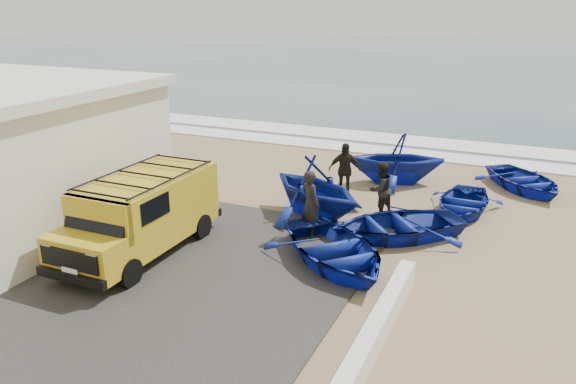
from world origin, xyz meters
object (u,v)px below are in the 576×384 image
(boat_near_right, at_px, (397,224))
(fisherman_middle, at_px, (381,189))
(van, at_px, (142,212))
(boat_far_left, at_px, (396,158))
(boat_near_left, at_px, (335,249))
(boat_mid_right, at_px, (463,203))
(fisherman_front, at_px, (310,204))
(parapet, at_px, (374,334))
(boat_far_right, at_px, (524,180))
(fisherman_back, at_px, (344,170))
(boat_mid_left, at_px, (315,187))

(boat_near_right, xyz_separation_m, fisherman_middle, (-0.91, 1.48, 0.48))
(van, xyz_separation_m, boat_far_left, (4.73, 8.86, -0.22))
(boat_near_left, bearing_deg, boat_mid_right, 18.03)
(boat_far_left, height_order, fisherman_front, fisherman_front)
(parapet, bearing_deg, van, 165.54)
(boat_far_left, bearing_deg, boat_mid_right, 30.63)
(boat_near_left, relative_size, fisherman_front, 2.10)
(boat_mid_right, xyz_separation_m, boat_far_right, (1.72, 3.26, 0.03))
(fisherman_back, bearing_deg, parapet, -94.13)
(van, height_order, boat_far_left, van)
(boat_mid_right, distance_m, boat_far_right, 3.69)
(van, relative_size, boat_mid_left, 1.35)
(boat_far_right, xyz_separation_m, fisherman_back, (-5.75, -3.26, 0.59))
(boat_near_left, distance_m, fisherman_front, 2.07)
(parapet, distance_m, boat_far_left, 10.89)
(boat_near_left, height_order, boat_far_left, boat_far_left)
(boat_near_right, relative_size, boat_mid_left, 1.05)
(fisherman_middle, bearing_deg, boat_mid_left, -31.59)
(van, height_order, boat_near_left, van)
(van, xyz_separation_m, fisherman_middle, (5.13, 5.25, -0.28))
(parapet, height_order, boat_far_right, boat_far_right)
(boat_mid_left, bearing_deg, boat_far_right, -18.32)
(van, xyz_separation_m, fisherman_back, (3.47, 6.62, -0.21))
(boat_mid_left, relative_size, boat_far_right, 1.04)
(boat_mid_left, xyz_separation_m, fisherman_middle, (1.85, 0.92, -0.10))
(boat_mid_left, distance_m, fisherman_back, 2.30)
(boat_far_right, height_order, fisherman_middle, fisherman_middle)
(boat_far_right, height_order, fisherman_back, fisherman_back)
(boat_near_left, relative_size, boat_mid_right, 1.25)
(boat_far_right, bearing_deg, fisherman_middle, -168.51)
(boat_far_left, bearing_deg, boat_near_right, -6.02)
(boat_near_right, xyz_separation_m, boat_mid_right, (1.46, 2.85, -0.07))
(parapet, height_order, boat_mid_right, boat_mid_right)
(parapet, distance_m, boat_near_left, 3.70)
(boat_mid_right, height_order, fisherman_back, fisherman_back)
(boat_near_left, distance_m, fisherman_middle, 3.92)
(parapet, xyz_separation_m, boat_mid_right, (0.57, 8.40, 0.07))
(fisherman_front, bearing_deg, boat_mid_left, -37.68)
(van, bearing_deg, parapet, -14.49)
(parapet, xyz_separation_m, fisherman_front, (-3.23, 4.67, 0.71))
(parapet, relative_size, boat_mid_right, 1.82)
(boat_far_left, xyz_separation_m, fisherman_middle, (0.40, -3.61, -0.06))
(parapet, xyz_separation_m, boat_far_right, (2.30, 11.67, 0.10))
(boat_mid_right, bearing_deg, boat_far_left, 142.32)
(van, height_order, boat_near_right, van)
(fisherman_back, bearing_deg, van, -144.14)
(boat_mid_left, bearing_deg, parapet, -120.52)
(boat_mid_right, bearing_deg, fisherman_back, -178.74)
(parapet, distance_m, fisherman_front, 5.72)
(boat_mid_left, xyz_separation_m, boat_far_right, (5.95, 5.55, -0.61))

